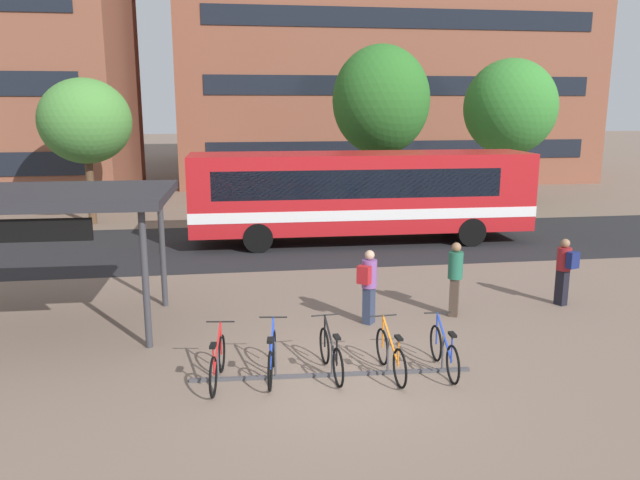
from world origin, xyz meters
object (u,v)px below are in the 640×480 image
parked_bicycle_blue_1 (272,358)px  street_tree_2 (85,122)px  commuter_red_pack_2 (368,282)px  street_tree_1 (381,101)px  street_tree_0 (510,107)px  parked_bicycle_orange_3 (391,355)px  transit_shelter (28,201)px  commuter_navy_pack_0 (565,267)px  parked_bicycle_red_0 (218,363)px  commuter_teal_pack_1 (455,273)px  city_bus (363,193)px  parked_bicycle_black_2 (331,355)px  parked_bicycle_blue_4 (444,352)px

parked_bicycle_blue_1 → street_tree_2: (-6.32, 15.99, 3.81)m
commuter_red_pack_2 → street_tree_1: size_ratio=0.23×
commuter_red_pack_2 → street_tree_0: 19.37m
parked_bicycle_blue_1 → commuter_red_pack_2: size_ratio=1.01×
parked_bicycle_orange_3 → transit_shelter: 8.20m
street_tree_2 → commuter_navy_pack_0: bearing=-43.1°
parked_bicycle_red_0 → commuter_navy_pack_0: 8.99m
commuter_teal_pack_1 → street_tree_0: size_ratio=0.25×
city_bus → commuter_navy_pack_0: 8.55m
city_bus → street_tree_1: bearing=71.9°
parked_bicycle_black_2 → commuter_navy_pack_0: (6.32, 3.16, 0.58)m
parked_bicycle_orange_3 → commuter_navy_pack_0: size_ratio=1.03×
street_tree_1 → commuter_red_pack_2: bearing=-104.6°
commuter_red_pack_2 → transit_shelter: bearing=124.4°
city_bus → commuter_red_pack_2: (-1.69, -8.44, -0.79)m
transit_shelter → commuter_red_pack_2: transit_shelter is taller
parked_bicycle_blue_4 → commuter_red_pack_2: size_ratio=1.01×
parked_bicycle_red_0 → parked_bicycle_blue_4: size_ratio=0.99×
commuter_red_pack_2 → street_tree_2: 16.34m
parked_bicycle_blue_1 → transit_shelter: (-4.87, 3.19, 2.50)m
commuter_navy_pack_0 → street_tree_0: 16.60m
city_bus → transit_shelter: bearing=-137.9°
parked_bicycle_black_2 → street_tree_0: 22.25m
commuter_navy_pack_0 → city_bus: bearing=4.1°
commuter_teal_pack_1 → parked_bicycle_blue_1: bearing=-31.3°
parked_bicycle_blue_1 → commuter_red_pack_2: bearing=-35.1°
parked_bicycle_blue_1 → commuter_navy_pack_0: bearing=-59.2°
parked_bicycle_blue_1 → street_tree_0: (12.86, 18.35, 4.35)m
city_bus → parked_bicycle_black_2: size_ratio=7.01×
transit_shelter → commuter_navy_pack_0: bearing=1.2°
parked_bicycle_orange_3 → street_tree_0: bearing=-33.4°
street_tree_0 → street_tree_1: bearing=-169.6°
transit_shelter → city_bus: bearing=42.5°
parked_bicycle_black_2 → street_tree_2: size_ratio=0.29×
street_tree_1 → street_tree_2: size_ratio=1.26×
city_bus → commuter_navy_pack_0: (3.36, -7.82, -0.81)m
commuter_red_pack_2 → parked_bicycle_red_0: bearing=168.1°
parked_bicycle_red_0 → parked_bicycle_blue_1: 0.98m
parked_bicycle_red_0 → city_bus: bearing=-16.8°
parked_bicycle_blue_4 → street_tree_0: (9.69, 18.55, 4.35)m
parked_bicycle_orange_3 → commuter_teal_pack_1: (2.33, 3.02, 0.63)m
transit_shelter → commuter_red_pack_2: (7.22, -0.67, -1.90)m
parked_bicycle_red_0 → street_tree_1: (7.13, 17.22, 4.65)m
parked_bicycle_blue_1 → commuter_navy_pack_0: size_ratio=1.03×
parked_bicycle_blue_1 → parked_bicycle_orange_3: 2.16m
commuter_red_pack_2 → street_tree_1: 15.62m
commuter_red_pack_2 → parked_bicycle_blue_4: bearing=-123.4°
parked_bicycle_red_0 → commuter_navy_pack_0: (8.37, 3.24, 0.58)m
parked_bicycle_orange_3 → parked_bicycle_blue_1: bearing=80.8°
commuter_navy_pack_0 → commuter_teal_pack_1: bearing=77.3°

